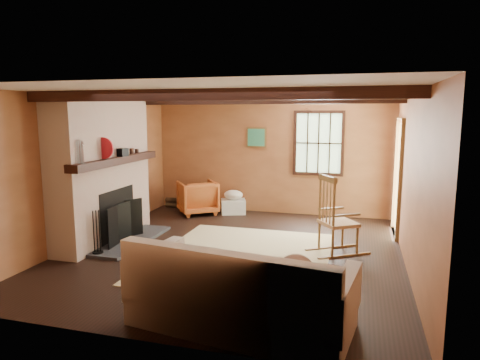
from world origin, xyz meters
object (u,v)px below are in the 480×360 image
(fireplace, at_px, (104,175))
(sofa, at_px, (239,298))
(laundry_basket, at_px, (233,206))
(armchair, at_px, (198,197))
(rocking_chair, at_px, (336,220))

(fireplace, relative_size, sofa, 1.04)
(laundry_basket, xyz_separation_m, armchair, (-0.72, -0.22, 0.20))
(fireplace, xyz_separation_m, sofa, (2.96, -2.26, -0.79))
(rocking_chair, xyz_separation_m, armchair, (-2.95, 1.84, -0.16))
(laundry_basket, distance_m, armchair, 0.78)
(fireplace, bearing_deg, armchair, 70.21)
(rocking_chair, xyz_separation_m, laundry_basket, (-2.23, 2.06, -0.36))
(rocking_chair, distance_m, laundry_basket, 3.06)
(fireplace, distance_m, armchair, 2.44)
(sofa, relative_size, armchair, 3.00)
(rocking_chair, relative_size, armchair, 1.58)
(rocking_chair, height_order, laundry_basket, rocking_chair)
(fireplace, height_order, armchair, fireplace)
(fireplace, relative_size, armchair, 3.12)
(fireplace, height_order, laundry_basket, fireplace)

